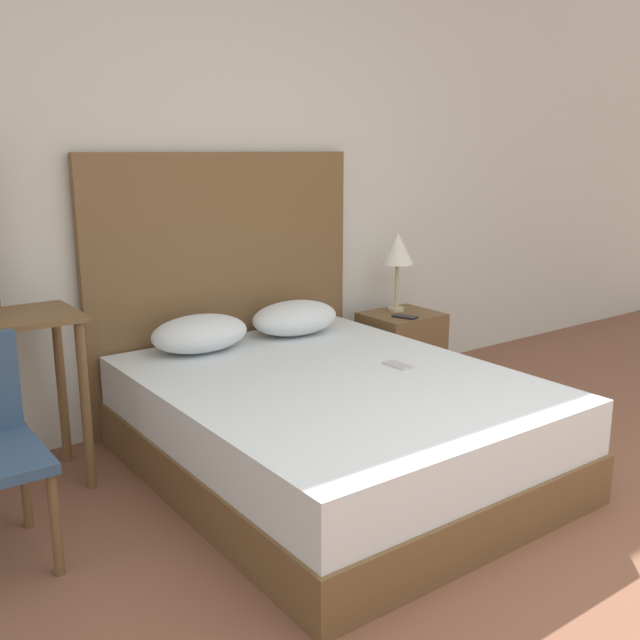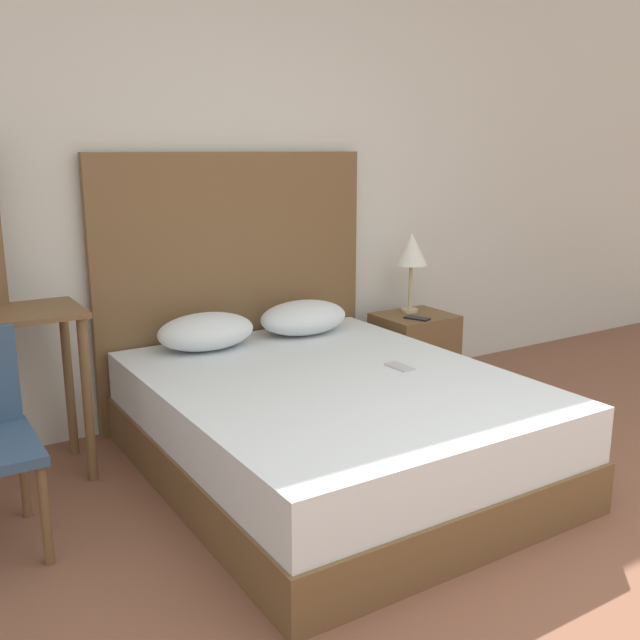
# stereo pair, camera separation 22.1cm
# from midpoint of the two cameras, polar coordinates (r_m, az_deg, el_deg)

# --- Properties ---
(wall_back) EXTENTS (10.00, 0.06, 2.70)m
(wall_back) POSITION_cam_midpoint_polar(r_m,az_deg,el_deg) (4.11, -4.54, 11.47)
(wall_back) COLOR silver
(wall_back) RESTS_ON ground_plane
(bed) EXTENTS (1.55, 1.94, 0.47)m
(bed) POSITION_cam_midpoint_polar(r_m,az_deg,el_deg) (3.38, 2.78, -8.41)
(bed) COLOR brown
(bed) RESTS_ON ground_plane
(headboard) EXTENTS (1.63, 0.05, 1.48)m
(headboard) POSITION_cam_midpoint_polar(r_m,az_deg,el_deg) (4.06, -5.20, 2.75)
(headboard) COLOR brown
(headboard) RESTS_ON ground_plane
(pillow_left) EXTENTS (0.52, 0.35, 0.19)m
(pillow_left) POSITION_cam_midpoint_polar(r_m,az_deg,el_deg) (3.75, -7.44, -0.93)
(pillow_left) COLOR silver
(pillow_left) RESTS_ON bed
(pillow_right) EXTENTS (0.52, 0.35, 0.19)m
(pillow_right) POSITION_cam_midpoint_polar(r_m,az_deg,el_deg) (4.03, 0.25, 0.19)
(pillow_right) COLOR silver
(pillow_right) RESTS_ON bed
(phone_on_bed) EXTENTS (0.07, 0.15, 0.01)m
(phone_on_bed) POSITION_cam_midpoint_polar(r_m,az_deg,el_deg) (3.46, 8.20, -3.75)
(phone_on_bed) COLOR #B7B7BC
(phone_on_bed) RESTS_ON bed
(nightstand) EXTENTS (0.45, 0.39, 0.49)m
(nightstand) POSITION_cam_midpoint_polar(r_m,az_deg,el_deg) (4.54, 8.90, -2.60)
(nightstand) COLOR brown
(nightstand) RESTS_ON ground_plane
(table_lamp) EXTENTS (0.20, 0.20, 0.50)m
(table_lamp) POSITION_cam_midpoint_polar(r_m,az_deg,el_deg) (4.48, 8.74, 5.46)
(table_lamp) COLOR tan
(table_lamp) RESTS_ON nightstand
(phone_on_nightstand) EXTENTS (0.12, 0.17, 0.01)m
(phone_on_nightstand) POSITION_cam_midpoint_polar(r_m,az_deg,el_deg) (4.37, 9.22, 0.13)
(phone_on_nightstand) COLOR black
(phone_on_nightstand) RESTS_ON nightstand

